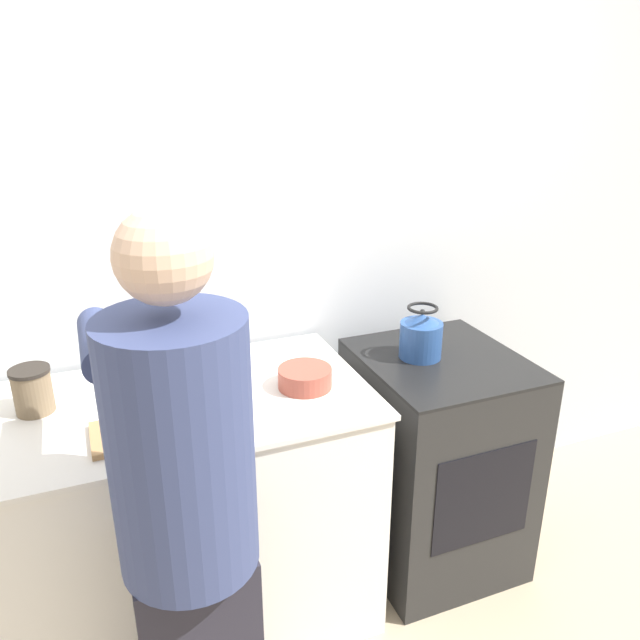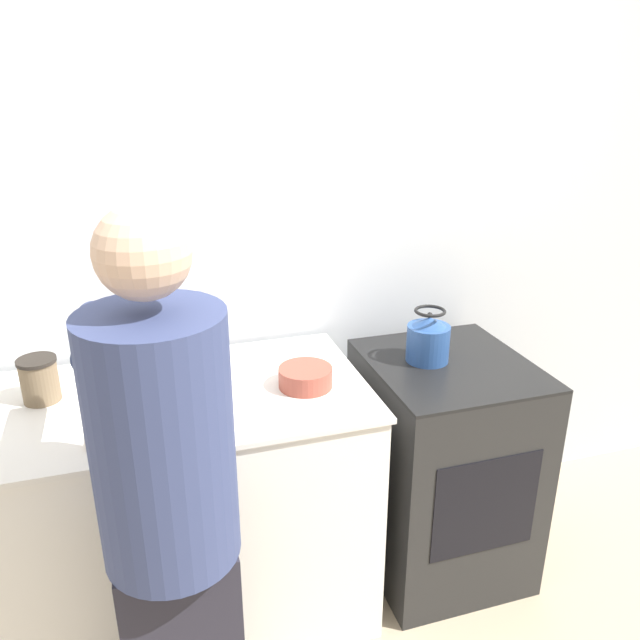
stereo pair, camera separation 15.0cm
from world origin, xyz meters
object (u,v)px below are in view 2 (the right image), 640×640
Objects in this scene: oven at (442,465)px; bowl_prep at (193,365)px; canister_jar at (40,380)px; knife at (169,414)px; kettle at (428,339)px; person at (170,506)px; cutting_board at (155,421)px.

bowl_prep is at bearing 168.70° from oven.
oven is 1.51m from canister_jar.
kettle is (0.95, 0.18, 0.05)m from knife.
canister_jar reaches higher than bowl_prep.
person is 8.12× the size of kettle.
oven is 6.41× the size of bowl_prep.
canister_jar is at bearing 176.85° from kettle.
bowl_prep is (0.15, 0.32, 0.02)m from cutting_board.
cutting_board is at bearing -114.87° from bowl_prep.
cutting_board is 1.89× the size of kettle.
cutting_board is 0.05m from knife.
knife is at bearing -108.86° from bowl_prep.
canister_jar reaches higher than knife.
knife is 1.77× the size of bowl_prep.
kettle is 0.86m from bowl_prep.
person reaches higher than cutting_board.
cutting_board is 0.36m from bowl_prep.
person is at bearing -101.20° from bowl_prep.
person is (-1.06, -0.53, 0.44)m from oven.
oven is at bearing 30.84° from knife.
person is 4.29× the size of cutting_board.
person is at bearing -71.22° from knife.
kettle is (-0.07, 0.05, 0.53)m from oven.
oven is at bearing -31.80° from kettle.
canister_jar is at bearing 118.20° from person.
cutting_board is 1.55× the size of knife.
person is 1.14m from kettle.
knife is at bearing -33.12° from canister_jar.
kettle is at bearing 148.20° from oven.
person is 0.40m from knife.
knife is 0.97m from kettle.
knife is 1.68× the size of canister_jar.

